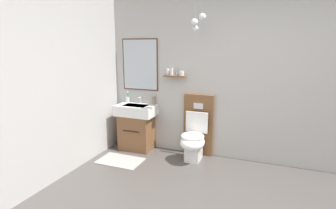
# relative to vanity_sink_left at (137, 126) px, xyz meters

# --- Properties ---
(wall_back) EXTENTS (5.10, 0.54, 2.72)m
(wall_back) POSITION_rel_vanity_sink_left_xyz_m (1.94, 0.24, 0.95)
(wall_back) COLOR #B7B5B2
(wall_back) RESTS_ON ground
(wall_left) EXTENTS (0.12, 4.24, 2.72)m
(wall_left) POSITION_rel_vanity_sink_left_xyz_m (-0.53, -1.82, 0.95)
(wall_left) COLOR #B7B5B2
(wall_left) RESTS_ON ground
(bath_mat) EXTENTS (0.68, 0.44, 0.01)m
(bath_mat) POSITION_rel_vanity_sink_left_xyz_m (0.00, -0.57, -0.41)
(bath_mat) COLOR #9E9993
(bath_mat) RESTS_ON ground
(vanity_sink_left) EXTENTS (0.65, 0.43, 0.78)m
(vanity_sink_left) POSITION_rel_vanity_sink_left_xyz_m (0.00, 0.00, 0.00)
(vanity_sink_left) COLOR brown
(vanity_sink_left) RESTS_ON ground
(tap_on_left_sink) EXTENTS (0.03, 0.13, 0.11)m
(tap_on_left_sink) POSITION_rel_vanity_sink_left_xyz_m (-0.00, 0.15, 0.44)
(tap_on_left_sink) COLOR silver
(tap_on_left_sink) RESTS_ON vanity_sink_left
(toilet) EXTENTS (0.48, 0.62, 1.00)m
(toilet) POSITION_rel_vanity_sink_left_xyz_m (1.04, -0.02, -0.04)
(toilet) COLOR brown
(toilet) RESTS_ON ground
(toothbrush_cup) EXTENTS (0.07, 0.07, 0.20)m
(toothbrush_cup) POSITION_rel_vanity_sink_left_xyz_m (-0.25, 0.14, 0.42)
(toothbrush_cup) COLOR silver
(toothbrush_cup) RESTS_ON vanity_sink_left
(soap_dispenser) EXTENTS (0.06, 0.06, 0.17)m
(soap_dispenser) POSITION_rel_vanity_sink_left_xyz_m (0.26, 0.15, 0.44)
(soap_dispenser) COLOR gray
(soap_dispenser) RESTS_ON vanity_sink_left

